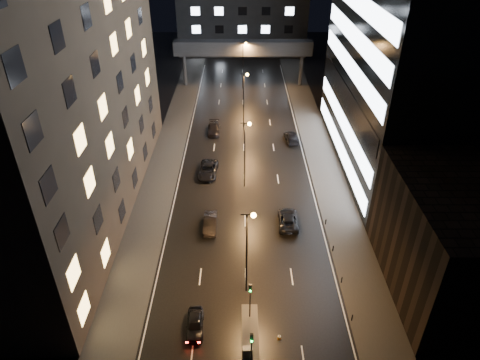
{
  "coord_description": "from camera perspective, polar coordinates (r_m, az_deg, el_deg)",
  "views": [
    {
      "loc": [
        -0.67,
        -23.73,
        33.95
      ],
      "look_at": [
        -0.65,
        23.42,
        4.0
      ],
      "focal_mm": 32.0,
      "sensor_mm": 36.0,
      "label": 1
    }
  ],
  "objects": [
    {
      "name": "median_island",
      "position": [
        42.55,
        1.38,
        -20.35
      ],
      "size": [
        1.6,
        8.0,
        0.15
      ],
      "primitive_type": "cube",
      "color": "#383533",
      "rests_on": "ground"
    },
    {
      "name": "car_away_b",
      "position": [
        53.82,
        -3.99,
        -5.75
      ],
      "size": [
        1.62,
        4.61,
        1.52
      ],
      "primitive_type": "imported",
      "rotation": [
        0.0,
        0.0,
        0.0
      ],
      "color": "black",
      "rests_on": "ground"
    },
    {
      "name": "car_away_d",
      "position": [
        76.98,
        -3.51,
        6.82
      ],
      "size": [
        2.24,
        5.3,
        1.53
      ],
      "primitive_type": "imported",
      "rotation": [
        0.0,
        0.0,
        0.02
      ],
      "color": "black",
      "rests_on": "ground"
    },
    {
      "name": "building_right_glass",
      "position": [
        66.01,
        24.39,
        19.8
      ],
      "size": [
        20.0,
        36.0,
        45.0
      ],
      "primitive_type": "cube",
      "color": "black",
      "rests_on": "ground"
    },
    {
      "name": "building_far",
      "position": [
        123.61,
        0.32,
        22.43
      ],
      "size": [
        34.0,
        14.0,
        25.0
      ],
      "primitive_type": "cube",
      "color": "#333335",
      "rests_on": "ground"
    },
    {
      "name": "utility_cabinet",
      "position": [
        40.71,
        0.99,
        -22.04
      ],
      "size": [
        0.95,
        0.65,
        1.34
      ],
      "primitive_type": "cube",
      "rotation": [
        0.0,
        0.0,
        0.1
      ],
      "color": "#4B4B4D",
      "rests_on": "median_island"
    },
    {
      "name": "building_right_low",
      "position": [
        47.75,
        25.86,
        -7.26
      ],
      "size": [
        10.0,
        18.0,
        12.0
      ],
      "primitive_type": "cube",
      "color": "black",
      "rests_on": "ground"
    },
    {
      "name": "car_toward_b",
      "position": [
        74.48,
        6.86,
        5.7
      ],
      "size": [
        2.38,
        5.26,
        1.49
      ],
      "primitive_type": "imported",
      "rotation": [
        0.0,
        0.0,
        3.2
      ],
      "color": "black",
      "rests_on": "ground"
    },
    {
      "name": "sidewalk_right",
      "position": [
        69.07,
        10.98,
        2.41
      ],
      "size": [
        5.0,
        110.0,
        0.15
      ],
      "primitive_type": "cube",
      "color": "#383533",
      "rests_on": "ground"
    },
    {
      "name": "traffic_signal_far",
      "position": [
        38.33,
        1.54,
        -21.2
      ],
      "size": [
        0.28,
        0.34,
        4.4
      ],
      "color": "black",
      "rests_on": "median_island"
    },
    {
      "name": "ground",
      "position": [
        72.21,
        0.52,
        4.38
      ],
      "size": [
        160.0,
        160.0,
        0.0
      ],
      "primitive_type": "plane",
      "color": "black",
      "rests_on": "ground"
    },
    {
      "name": "streetlight_mid_b",
      "position": [
        76.81,
        0.61,
        11.48
      ],
      "size": [
        1.45,
        0.5,
        10.15
      ],
      "color": "black",
      "rests_on": "ground"
    },
    {
      "name": "car_away_a",
      "position": [
        43.0,
        -6.03,
        -18.52
      ],
      "size": [
        1.8,
        4.07,
        1.36
      ],
      "primitive_type": "imported",
      "rotation": [
        0.0,
        0.0,
        0.05
      ],
      "color": "black",
      "rests_on": "ground"
    },
    {
      "name": "traffic_signal_near",
      "position": [
        41.83,
        1.36,
        -15.12
      ],
      "size": [
        0.28,
        0.34,
        4.4
      ],
      "color": "black",
      "rests_on": "median_island"
    },
    {
      "name": "streetlight_near",
      "position": [
        41.96,
        1.13,
        -8.44
      ],
      "size": [
        1.45,
        0.5,
        10.15
      ],
      "color": "black",
      "rests_on": "ground"
    },
    {
      "name": "sidewalk_left",
      "position": [
        68.83,
        -9.92,
        2.41
      ],
      "size": [
        5.0,
        110.0,
        0.15
      ],
      "primitive_type": "cube",
      "color": "#383533",
      "rests_on": "ground"
    },
    {
      "name": "bollard_row",
      "position": [
        46.41,
        14.02,
        -15.07
      ],
      "size": [
        0.12,
        25.12,
        0.9
      ],
      "color": "black",
      "rests_on": "ground"
    },
    {
      "name": "cone_a",
      "position": [
        42.53,
        5.26,
        -20.1
      ],
      "size": [
        0.47,
        0.47,
        0.57
      ],
      "primitive_type": "cone",
      "rotation": [
        0.0,
        0.0,
        0.34
      ],
      "color": "orange",
      "rests_on": "ground"
    },
    {
      "name": "streetlight_far",
      "position": [
        95.76,
        0.5,
        15.76
      ],
      "size": [
        1.45,
        0.5,
        10.15
      ],
      "color": "black",
      "rests_on": "ground"
    },
    {
      "name": "skybridge",
      "position": [
        97.17,
        0.39,
        17.14
      ],
      "size": [
        30.0,
        3.0,
        10.0
      ],
      "color": "#333335",
      "rests_on": "ground"
    },
    {
      "name": "building_left",
      "position": [
        54.31,
        -24.58,
        14.74
      ],
      "size": [
        15.0,
        48.0,
        40.0
      ],
      "primitive_type": "cube",
      "color": "#2D2319",
      "rests_on": "ground"
    },
    {
      "name": "car_toward_a",
      "position": [
        54.63,
        6.43,
        -5.26
      ],
      "size": [
        2.6,
        5.35,
        1.47
      ],
      "primitive_type": "imported",
      "rotation": [
        0.0,
        0.0,
        3.11
      ],
      "color": "black",
      "rests_on": "ground"
    },
    {
      "name": "streetlight_mid_a",
      "position": [
        58.57,
        0.8,
        4.47
      ],
      "size": [
        1.45,
        0.5,
        10.15
      ],
      "color": "black",
      "rests_on": "ground"
    },
    {
      "name": "car_away_c",
      "position": [
        64.47,
        -4.28,
        1.38
      ],
      "size": [
        3.0,
        5.89,
        1.59
      ],
      "primitive_type": "imported",
      "rotation": [
        0.0,
        0.0,
        -0.06
      ],
      "color": "black",
      "rests_on": "ground"
    }
  ]
}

